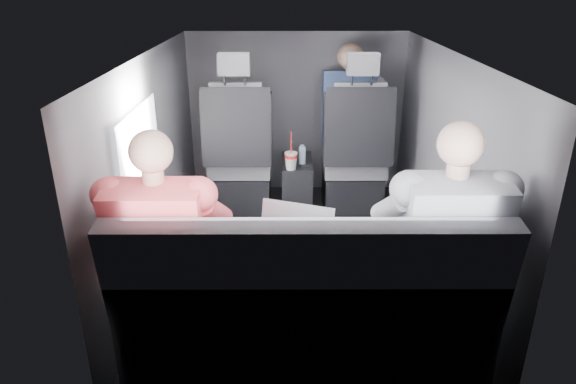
{
  "coord_description": "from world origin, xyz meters",
  "views": [
    {
      "loc": [
        -0.08,
        -2.97,
        1.76
      ],
      "look_at": [
        -0.07,
        -0.05,
        0.52
      ],
      "focal_mm": 32.0,
      "sensor_mm": 36.0,
      "label": 1
    }
  ],
  "objects_px": {
    "soda_cup": "(291,160)",
    "water_bottle": "(302,156)",
    "laptop_black": "(422,232)",
    "passenger_front_right": "(348,110)",
    "laptop_white": "(185,235)",
    "passenger_rear_left": "(168,251)",
    "passenger_rear_right": "(438,248)",
    "rear_bench": "(305,322)",
    "center_console": "(297,184)",
    "laptop_silver": "(296,234)",
    "front_seat_left": "(240,162)",
    "front_seat_right": "(354,162)"
  },
  "relations": [
    {
      "from": "rear_bench",
      "to": "soda_cup",
      "type": "bearing_deg",
      "value": 91.64
    },
    {
      "from": "rear_bench",
      "to": "laptop_white",
      "type": "xyz_separation_m",
      "value": [
        -0.56,
        0.23,
        0.32
      ]
    },
    {
      "from": "soda_cup",
      "to": "passenger_rear_left",
      "type": "bearing_deg",
      "value": -108.84
    },
    {
      "from": "soda_cup",
      "to": "water_bottle",
      "type": "distance_m",
      "value": 0.14
    },
    {
      "from": "passenger_front_right",
      "to": "water_bottle",
      "type": "bearing_deg",
      "value": -140.88
    },
    {
      "from": "water_bottle",
      "to": "passenger_rear_left",
      "type": "bearing_deg",
      "value": -110.31
    },
    {
      "from": "front_seat_right",
      "to": "laptop_silver",
      "type": "distance_m",
      "value": 1.75
    },
    {
      "from": "front_seat_left",
      "to": "passenger_rear_right",
      "type": "relative_size",
      "value": 1.02
    },
    {
      "from": "center_console",
      "to": "laptop_silver",
      "type": "relative_size",
      "value": 1.18
    },
    {
      "from": "front_seat_left",
      "to": "rear_bench",
      "type": "distance_m",
      "value": 1.96
    },
    {
      "from": "front_seat_left",
      "to": "laptop_silver",
      "type": "relative_size",
      "value": 3.12
    },
    {
      "from": "rear_bench",
      "to": "soda_cup",
      "type": "distance_m",
      "value": 1.75
    },
    {
      "from": "passenger_front_right",
      "to": "center_console",
      "type": "bearing_deg",
      "value": -152.23
    },
    {
      "from": "water_bottle",
      "to": "passenger_rear_left",
      "type": "height_order",
      "value": "passenger_rear_left"
    },
    {
      "from": "water_bottle",
      "to": "passenger_rear_left",
      "type": "distance_m",
      "value": 1.88
    },
    {
      "from": "passenger_rear_left",
      "to": "passenger_rear_right",
      "type": "relative_size",
      "value": 0.97
    },
    {
      "from": "laptop_black",
      "to": "passenger_rear_left",
      "type": "bearing_deg",
      "value": -172.58
    },
    {
      "from": "laptop_white",
      "to": "laptop_silver",
      "type": "xyz_separation_m",
      "value": [
        0.52,
        0.01,
        0.0
      ]
    },
    {
      "from": "laptop_black",
      "to": "passenger_front_right",
      "type": "xyz_separation_m",
      "value": [
        -0.15,
        1.91,
        0.12
      ]
    },
    {
      "from": "rear_bench",
      "to": "laptop_silver",
      "type": "height_order",
      "value": "rear_bench"
    },
    {
      "from": "soda_cup",
      "to": "laptop_black",
      "type": "distance_m",
      "value": 1.62
    },
    {
      "from": "passenger_rear_left",
      "to": "passenger_rear_right",
      "type": "height_order",
      "value": "passenger_rear_right"
    },
    {
      "from": "passenger_rear_right",
      "to": "front_seat_right",
      "type": "bearing_deg",
      "value": 94.54
    },
    {
      "from": "passenger_rear_right",
      "to": "laptop_black",
      "type": "bearing_deg",
      "value": 102.12
    },
    {
      "from": "front_seat_right",
      "to": "laptop_silver",
      "type": "bearing_deg",
      "value": -106.45
    },
    {
      "from": "soda_cup",
      "to": "front_seat_right",
      "type": "bearing_deg",
      "value": 17.4
    },
    {
      "from": "front_seat_right",
      "to": "laptop_white",
      "type": "height_order",
      "value": "front_seat_right"
    },
    {
      "from": "passenger_rear_right",
      "to": "passenger_rear_left",
      "type": "bearing_deg",
      "value": 179.97
    },
    {
      "from": "water_bottle",
      "to": "laptop_silver",
      "type": "distance_m",
      "value": 1.62
    },
    {
      "from": "front_seat_right",
      "to": "passenger_front_right",
      "type": "relative_size",
      "value": 1.48
    },
    {
      "from": "water_bottle",
      "to": "passenger_front_right",
      "type": "relative_size",
      "value": 0.19
    },
    {
      "from": "center_console",
      "to": "passenger_rear_left",
      "type": "height_order",
      "value": "passenger_rear_left"
    },
    {
      "from": "water_bottle",
      "to": "passenger_rear_right",
      "type": "xyz_separation_m",
      "value": [
        0.56,
        -1.76,
        0.16
      ]
    },
    {
      "from": "laptop_white",
      "to": "front_seat_left",
      "type": "bearing_deg",
      "value": 86.1
    },
    {
      "from": "center_console",
      "to": "passenger_rear_left",
      "type": "xyz_separation_m",
      "value": [
        -0.61,
        -1.85,
        0.42
      ]
    },
    {
      "from": "laptop_silver",
      "to": "center_console",
      "type": "bearing_deg",
      "value": 88.64
    },
    {
      "from": "front_seat_right",
      "to": "passenger_rear_right",
      "type": "relative_size",
      "value": 1.02
    },
    {
      "from": "laptop_white",
      "to": "passenger_front_right",
      "type": "xyz_separation_m",
      "value": [
        0.98,
        1.93,
        0.13
      ]
    },
    {
      "from": "rear_bench",
      "to": "laptop_black",
      "type": "height_order",
      "value": "rear_bench"
    },
    {
      "from": "front_seat_left",
      "to": "passenger_rear_right",
      "type": "bearing_deg",
      "value": -59.99
    },
    {
      "from": "laptop_silver",
      "to": "water_bottle",
      "type": "bearing_deg",
      "value": 87.22
    },
    {
      "from": "rear_bench",
      "to": "soda_cup",
      "type": "height_order",
      "value": "rear_bench"
    },
    {
      "from": "laptop_white",
      "to": "laptop_black",
      "type": "relative_size",
      "value": 0.86
    },
    {
      "from": "water_bottle",
      "to": "laptop_black",
      "type": "distance_m",
      "value": 1.7
    },
    {
      "from": "passenger_rear_right",
      "to": "center_console",
      "type": "bearing_deg",
      "value": 107.82
    },
    {
      "from": "front_seat_right",
      "to": "passenger_rear_left",
      "type": "xyz_separation_m",
      "value": [
        -1.06,
        -1.81,
        0.22
      ]
    },
    {
      "from": "center_console",
      "to": "passenger_rear_left",
      "type": "relative_size",
      "value": 0.4
    },
    {
      "from": "water_bottle",
      "to": "soda_cup",
      "type": "bearing_deg",
      "value": -128.96
    },
    {
      "from": "center_console",
      "to": "laptop_black",
      "type": "distance_m",
      "value": 1.84
    },
    {
      "from": "center_console",
      "to": "laptop_black",
      "type": "bearing_deg",
      "value": -71.68
    }
  ]
}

